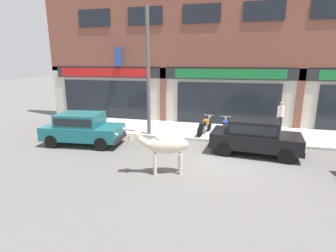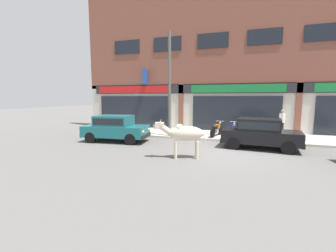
# 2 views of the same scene
# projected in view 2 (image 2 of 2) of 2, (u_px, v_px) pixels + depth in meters

# --- Properties ---
(ground_plane) EXTENTS (90.00, 90.00, 0.00)m
(ground_plane) POSITION_uv_depth(u_px,v_px,m) (231.00, 152.00, 10.28)
(ground_plane) COLOR #605E5B
(sidewalk) EXTENTS (19.00, 3.42, 0.13)m
(sidewalk) POSITION_uv_depth(u_px,v_px,m) (234.00, 136.00, 13.96)
(sidewalk) COLOR #B7AFA3
(sidewalk) RESTS_ON ground
(shop_building) EXTENTS (23.00, 1.40, 10.47)m
(shop_building) POSITION_uv_depth(u_px,v_px,m) (237.00, 59.00, 15.18)
(shop_building) COLOR brown
(shop_building) RESTS_ON ground
(cow) EXTENTS (2.08, 1.00, 1.61)m
(cow) POSITION_uv_depth(u_px,v_px,m) (184.00, 134.00, 9.07)
(cow) COLOR beige
(cow) RESTS_ON ground
(car_0) EXTENTS (3.73, 1.96, 1.46)m
(car_0) POSITION_uv_depth(u_px,v_px,m) (260.00, 132.00, 10.78)
(car_0) COLOR black
(car_0) RESTS_ON ground
(car_1) EXTENTS (3.71, 1.90, 1.46)m
(car_1) POSITION_uv_depth(u_px,v_px,m) (115.00, 127.00, 12.52)
(car_1) COLOR black
(car_1) RESTS_ON ground
(motorcycle_0) EXTENTS (0.69, 1.78, 0.88)m
(motorcycle_0) POSITION_uv_depth(u_px,v_px,m) (216.00, 130.00, 13.54)
(motorcycle_0) COLOR black
(motorcycle_0) RESTS_ON sidewalk
(motorcycle_1) EXTENTS (0.52, 1.81, 0.88)m
(motorcycle_1) POSITION_uv_depth(u_px,v_px,m) (234.00, 131.00, 13.09)
(motorcycle_1) COLOR black
(motorcycle_1) RESTS_ON sidewalk
(motorcycle_2) EXTENTS (0.52, 1.81, 0.88)m
(motorcycle_2) POSITION_uv_depth(u_px,v_px,m) (253.00, 131.00, 12.91)
(motorcycle_2) COLOR black
(motorcycle_2) RESTS_ON sidewalk
(motorcycle_3) EXTENTS (0.52, 1.81, 0.88)m
(motorcycle_3) POSITION_uv_depth(u_px,v_px,m) (274.00, 133.00, 12.49)
(motorcycle_3) COLOR black
(motorcycle_3) RESTS_ON sidewalk
(pedestrian) EXTENTS (0.39, 0.36, 1.60)m
(pedestrian) POSITION_uv_depth(u_px,v_px,m) (282.00, 120.00, 13.58)
(pedestrian) COLOR #2D2D33
(pedestrian) RESTS_ON sidewalk
(utility_pole) EXTENTS (0.18, 0.18, 6.13)m
(utility_pole) POSITION_uv_depth(u_px,v_px,m) (169.00, 85.00, 13.36)
(utility_pole) COLOR #595651
(utility_pole) RESTS_ON sidewalk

